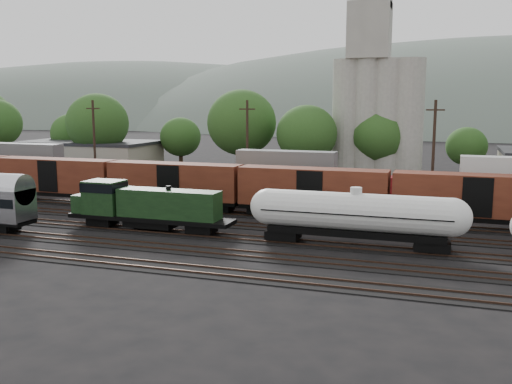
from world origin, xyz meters
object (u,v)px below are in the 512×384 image
(green_locomotive, at_px, (142,205))
(tank_car_a, at_px, (355,214))
(orange_locomotive, at_px, (232,185))
(grain_silo, at_px, (376,105))

(green_locomotive, height_order, tank_car_a, tank_car_a)
(tank_car_a, distance_m, orange_locomotive, 22.23)
(green_locomotive, height_order, orange_locomotive, green_locomotive)
(tank_car_a, relative_size, orange_locomotive, 1.12)
(tank_car_a, xyz_separation_m, grain_silo, (-3.48, 41.00, 8.49))
(green_locomotive, relative_size, tank_car_a, 0.89)
(tank_car_a, height_order, grain_silo, grain_silo)
(green_locomotive, xyz_separation_m, tank_car_a, (19.56, 0.00, 0.35))
(tank_car_a, height_order, orange_locomotive, tank_car_a)
(tank_car_a, bearing_deg, grain_silo, 94.85)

